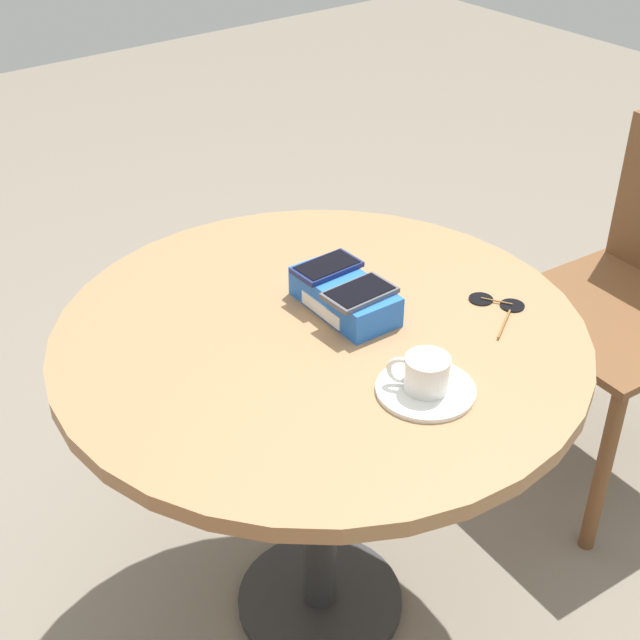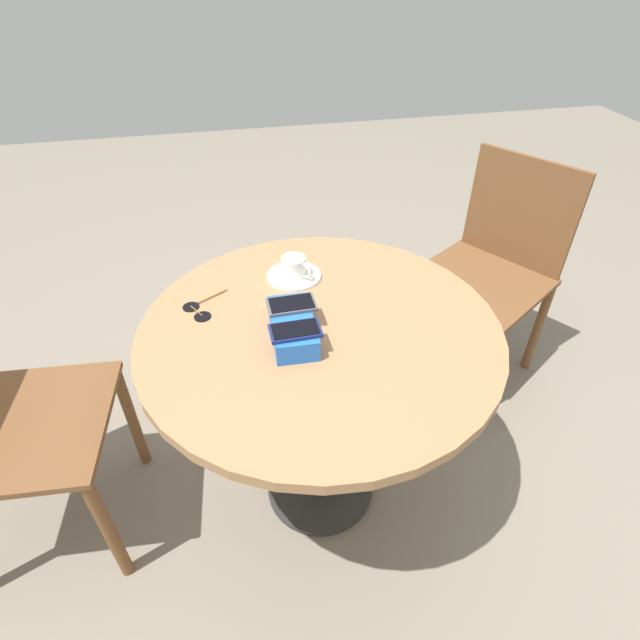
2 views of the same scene
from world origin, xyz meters
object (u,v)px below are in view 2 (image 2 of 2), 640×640
(phone_box, at_px, (293,327))
(chair_near_window, at_px, (490,270))
(sunglasses, at_px, (198,310))
(round_table, at_px, (320,356))
(saucer, at_px, (294,276))
(coffee_cup, at_px, (294,266))
(phone_gray, at_px, (292,304))
(phone_navy, at_px, (295,331))

(phone_box, xyz_separation_m, chair_near_window, (0.54, -0.87, -0.28))
(sunglasses, bearing_deg, round_table, -113.56)
(round_table, height_order, saucer, saucer)
(round_table, bearing_deg, coffee_cup, 5.90)
(phone_gray, xyz_separation_m, chair_near_window, (0.49, -0.87, -0.32))
(phone_gray, distance_m, saucer, 0.23)
(phone_gray, distance_m, coffee_cup, 0.22)
(saucer, relative_size, coffee_cup, 1.81)
(sunglasses, bearing_deg, coffee_cup, -69.19)
(phone_box, relative_size, phone_gray, 1.71)
(phone_navy, bearing_deg, saucer, -8.88)
(coffee_cup, xyz_separation_m, sunglasses, (-0.11, 0.28, -0.04))
(round_table, xyz_separation_m, saucer, (0.24, 0.03, 0.11))
(phone_gray, distance_m, chair_near_window, 1.04)
(saucer, relative_size, sunglasses, 1.19)
(round_table, relative_size, phone_navy, 7.64)
(round_table, distance_m, phone_box, 0.16)
(round_table, distance_m, saucer, 0.27)
(phone_gray, relative_size, coffee_cup, 1.40)
(saucer, bearing_deg, sunglasses, 111.27)
(phone_navy, relative_size, coffee_cup, 1.40)
(phone_box, distance_m, coffee_cup, 0.27)
(sunglasses, bearing_deg, phone_navy, -132.98)
(round_table, relative_size, phone_box, 4.45)
(phone_gray, xyz_separation_m, sunglasses, (0.11, 0.24, -0.06))
(round_table, bearing_deg, phone_box, 108.61)
(round_table, distance_m, phone_navy, 0.20)
(phone_box, bearing_deg, phone_gray, -6.94)
(phone_box, height_order, phone_gray, phone_gray)
(phone_navy, relative_size, sunglasses, 0.92)
(phone_box, relative_size, sunglasses, 1.58)
(saucer, bearing_deg, phone_gray, 169.12)
(phone_box, height_order, coffee_cup, coffee_cup)
(phone_gray, bearing_deg, phone_navy, 175.34)
(phone_navy, distance_m, coffee_cup, 0.33)
(phone_gray, height_order, sunglasses, phone_gray)
(round_table, distance_m, coffee_cup, 0.28)
(round_table, xyz_separation_m, phone_navy, (-0.08, 0.08, 0.17))
(round_table, height_order, coffee_cup, coffee_cup)
(round_table, bearing_deg, saucer, 6.21)
(saucer, xyz_separation_m, sunglasses, (-0.11, 0.28, -0.00))
(saucer, height_order, sunglasses, saucer)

